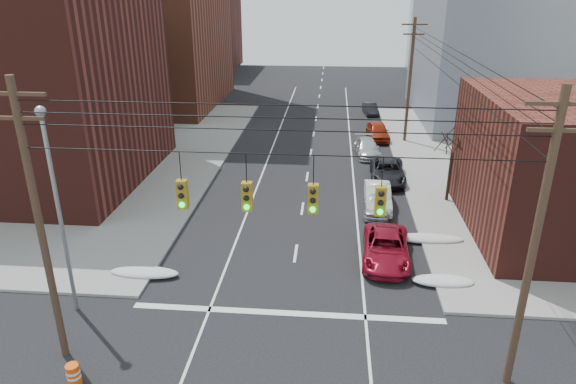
% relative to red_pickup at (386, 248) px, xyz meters
% --- Properties ---
extents(building_brick_far, '(22.00, 18.00, 12.00)m').
position_rel_red_pickup_xyz_m(building_brick_far, '(-30.80, 62.34, 5.27)').
color(building_brick_far, '#4B1C16').
rests_on(building_brick_far, ground).
extents(building_glass, '(20.00, 18.00, 22.00)m').
position_rel_red_pickup_xyz_m(building_glass, '(19.20, 58.34, 10.27)').
color(building_glass, gray).
rests_on(building_glass, ground).
extents(utility_pole_left, '(2.20, 0.28, 11.00)m').
position_rel_red_pickup_xyz_m(utility_pole_left, '(-13.30, -8.66, 5.06)').
color(utility_pole_left, '#473323').
rests_on(utility_pole_left, ground).
extents(utility_pole_right, '(2.20, 0.28, 11.00)m').
position_rel_red_pickup_xyz_m(utility_pole_right, '(3.70, -8.66, 5.06)').
color(utility_pole_right, '#473323').
rests_on(utility_pole_right, ground).
extents(utility_pole_far, '(2.20, 0.28, 11.00)m').
position_rel_red_pickup_xyz_m(utility_pole_far, '(3.70, 22.34, 5.06)').
color(utility_pole_far, '#473323').
rests_on(utility_pole_far, ground).
extents(traffic_signals, '(17.00, 0.42, 2.02)m').
position_rel_red_pickup_xyz_m(traffic_signals, '(-4.71, -8.69, 6.44)').
color(traffic_signals, black).
rests_on(traffic_signals, ground).
extents(street_light, '(0.44, 0.44, 9.32)m').
position_rel_red_pickup_xyz_m(street_light, '(-14.30, -5.66, 4.81)').
color(street_light, gray).
rests_on(street_light, ground).
extents(bare_tree, '(2.09, 2.20, 4.93)m').
position_rel_red_pickup_xyz_m(bare_tree, '(4.78, 8.34, 1.60)').
color(bare_tree, black).
rests_on(bare_tree, ground).
extents(snow_nw, '(3.50, 1.08, 0.42)m').
position_rel_red_pickup_xyz_m(snow_nw, '(-12.20, -2.66, -0.52)').
color(snow_nw, silver).
rests_on(snow_nw, ground).
extents(snow_ne, '(3.00, 1.08, 0.42)m').
position_rel_red_pickup_xyz_m(snow_ne, '(2.60, -2.16, -0.52)').
color(snow_ne, silver).
rests_on(snow_ne, ground).
extents(snow_east_far, '(4.00, 1.08, 0.42)m').
position_rel_red_pickup_xyz_m(snow_east_far, '(2.60, 2.34, -0.52)').
color(snow_east_far, silver).
rests_on(snow_east_far, ground).
extents(red_pickup, '(2.77, 5.38, 1.45)m').
position_rel_red_pickup_xyz_m(red_pickup, '(0.00, 0.00, 0.00)').
color(red_pickup, maroon).
rests_on(red_pickup, ground).
extents(parked_car_a, '(2.01, 4.14, 1.36)m').
position_rel_red_pickup_xyz_m(parked_car_a, '(-0.00, 6.17, -0.05)').
color(parked_car_a, '#BABABF').
rests_on(parked_car_a, ground).
extents(parked_car_b, '(1.66, 4.61, 1.51)m').
position_rel_red_pickup_xyz_m(parked_car_b, '(0.08, 7.00, 0.03)').
color(parked_car_b, silver).
rests_on(parked_car_b, ground).
extents(parked_car_c, '(2.68, 5.44, 1.48)m').
position_rel_red_pickup_xyz_m(parked_car_c, '(1.16, 11.97, 0.02)').
color(parked_car_c, black).
rests_on(parked_car_c, ground).
extents(parked_car_d, '(2.28, 4.79, 1.35)m').
position_rel_red_pickup_xyz_m(parked_car_d, '(-0.00, 18.01, -0.05)').
color(parked_car_d, silver).
rests_on(parked_car_d, ground).
extents(parked_car_e, '(2.23, 4.79, 1.59)m').
position_rel_red_pickup_xyz_m(parked_car_e, '(1.25, 22.98, 0.07)').
color(parked_car_e, maroon).
rests_on(parked_car_e, ground).
extents(parked_car_f, '(1.75, 3.89, 1.24)m').
position_rel_red_pickup_xyz_m(parked_car_f, '(1.17, 32.97, -0.11)').
color(parked_car_f, black).
rests_on(parked_car_f, ground).
extents(lot_car_a, '(4.34, 2.32, 1.36)m').
position_rel_red_pickup_xyz_m(lot_car_a, '(-20.53, 6.96, 0.10)').
color(lot_car_a, silver).
rests_on(lot_car_a, sidewalk_nw).
extents(lot_car_b, '(4.88, 2.71, 1.29)m').
position_rel_red_pickup_xyz_m(lot_car_b, '(-19.78, 18.72, 0.07)').
color(lot_car_b, '#A3A3A7').
rests_on(lot_car_b, sidewalk_nw).
extents(lot_car_c, '(4.59, 3.18, 1.23)m').
position_rel_red_pickup_xyz_m(lot_car_c, '(-21.51, 8.57, 0.04)').
color(lot_car_c, black).
rests_on(lot_car_c, sidewalk_nw).
extents(lot_car_d, '(4.29, 2.64, 1.36)m').
position_rel_red_pickup_xyz_m(lot_car_d, '(-23.34, 14.36, 0.11)').
color(lot_car_d, '#9D9EA2').
rests_on(lot_car_d, sidewalk_nw).
extents(construction_barrel, '(0.62, 0.62, 0.89)m').
position_rel_red_pickup_xyz_m(construction_barrel, '(-12.15, -10.22, -0.27)').
color(construction_barrel, '#E84F0C').
rests_on(construction_barrel, ground).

